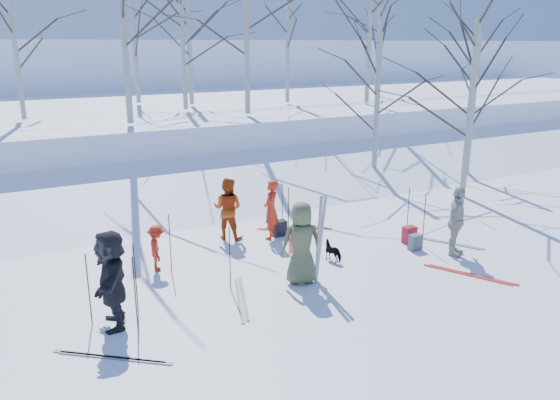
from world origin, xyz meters
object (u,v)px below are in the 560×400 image
backpack_red (409,235)px  skier_redor_behind (228,209)px  skier_red_north (271,210)px  skier_cream_east (456,221)px  skier_red_seated (157,248)px  skier_grey_west (112,279)px  skier_olive_center (301,243)px  dog (334,251)px  backpack_dark (279,228)px  backpack_grey (415,242)px

backpack_red → skier_redor_behind: bearing=147.1°
skier_redor_behind → backpack_red: 4.58m
skier_redor_behind → skier_red_north: bearing=-164.5°
skier_cream_east → skier_red_north: bearing=105.9°
skier_red_seated → skier_grey_west: bearing=159.9°
skier_red_north → skier_redor_behind: skier_redor_behind is taller
skier_cream_east → skier_grey_west: size_ratio=0.93×
skier_olive_center → skier_red_north: (0.70, 2.65, -0.10)m
skier_red_north → dog: bearing=65.2°
skier_red_north → skier_cream_east: bearing=96.2°
skier_red_seated → backpack_red: 6.14m
skier_redor_behind → skier_grey_west: 4.74m
skier_red_north → backpack_dark: (0.29, 0.09, -0.56)m
skier_red_seated → dog: skier_red_seated is taller
skier_olive_center → skier_cream_east: (3.94, -0.41, -0.04)m
skier_olive_center → skier_red_north: bearing=-87.2°
skier_grey_west → skier_redor_behind: bearing=144.0°
dog → backpack_grey: bearing=154.3°
skier_olive_center → backpack_red: size_ratio=4.12×
skier_redor_behind → skier_grey_west: skier_grey_west is taller
skier_red_north → skier_olive_center: bearing=34.7°
skier_red_seated → backpack_grey: bearing=-92.9°
skier_red_north → dog: 2.13m
dog → backpack_dark: (-0.26, 2.08, -0.03)m
skier_grey_west → dog: 5.13m
dog → backpack_grey: size_ratio=1.42×
backpack_red → skier_grey_west: bearing=-174.7°
skier_olive_center → skier_cream_east: skier_olive_center is taller
skier_redor_behind → skier_olive_center: bearing=138.9°
skier_olive_center → backpack_red: bearing=-151.0°
skier_grey_west → skier_cream_east: bearing=99.2°
skier_olive_center → backpack_red: skier_olive_center is taller
skier_cream_east → dog: 2.94m
skier_olive_center → backpack_red: (3.57, 0.71, -0.65)m
skier_cream_east → backpack_grey: size_ratio=4.33×
skier_cream_east → backpack_grey: bearing=99.3°
skier_cream_east → skier_grey_west: (-7.73, 0.44, 0.06)m
skier_red_seated → skier_olive_center: bearing=-116.0°
backpack_red → skier_cream_east: bearing=-71.9°
backpack_dark → dog: bearing=-82.7°
skier_redor_behind → skier_grey_west: bearing=86.1°
skier_red_north → backpack_red: skier_red_north is taller
skier_olive_center → skier_cream_east: 3.96m
skier_olive_center → backpack_dark: (1.00, 2.73, -0.66)m
backpack_grey → skier_redor_behind: bearing=141.2°
skier_olive_center → backpack_grey: skier_olive_center is taller
skier_cream_east → backpack_red: (-0.37, 1.12, -0.61)m
backpack_red → backpack_grey: backpack_red is taller
skier_grey_west → backpack_grey: (7.16, 0.24, -0.69)m
skier_redor_behind → skier_red_seated: size_ratio=1.53×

